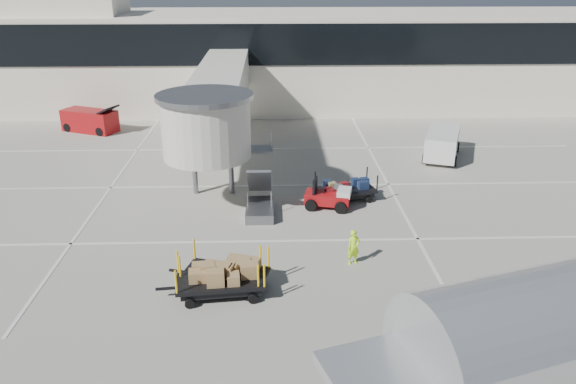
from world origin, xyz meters
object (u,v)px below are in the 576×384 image
(suitcase_cart, at_px, (345,191))
(belt_loader, at_px, (90,121))
(minivan, at_px, (443,141))
(box_cart_near, at_px, (223,280))
(ground_worker, at_px, (354,247))
(baggage_tug, at_px, (329,198))
(box_cart_far, at_px, (224,273))

(suitcase_cart, relative_size, belt_loader, 0.84)
(suitcase_cart, relative_size, minivan, 0.78)
(box_cart_near, relative_size, belt_loader, 0.89)
(box_cart_near, relative_size, ground_worker, 2.71)
(baggage_tug, distance_m, minivan, 11.64)
(box_cart_far, height_order, minivan, minivan)
(suitcase_cart, xyz_separation_m, box_cart_near, (-5.88, -9.21, 0.10))
(suitcase_cart, bearing_deg, box_cart_near, -136.18)
(box_cart_near, xyz_separation_m, belt_loader, (-11.83, 23.31, 0.16))
(suitcase_cart, relative_size, ground_worker, 2.54)
(suitcase_cart, xyz_separation_m, belt_loader, (-17.72, 14.11, 0.27))
(baggage_tug, height_order, minivan, minivan)
(suitcase_cart, distance_m, ground_worker, 6.96)
(ground_worker, relative_size, minivan, 0.31)
(box_cart_far, bearing_deg, belt_loader, 132.61)
(suitcase_cart, bearing_deg, belt_loader, 127.87)
(box_cart_far, relative_size, ground_worker, 2.64)
(baggage_tug, xyz_separation_m, box_cart_near, (-4.90, -8.24, 0.09))
(suitcase_cart, bearing_deg, ground_worker, -107.96)
(baggage_tug, bearing_deg, box_cart_far, -109.22)
(baggage_tug, distance_m, ground_worker, 6.00)
(ground_worker, bearing_deg, suitcase_cart, 68.00)
(suitcase_cart, xyz_separation_m, box_cart_far, (-5.88, -8.58, 0.04))
(box_cart_near, height_order, box_cart_far, box_cart_near)
(ground_worker, bearing_deg, baggage_tug, 76.74)
(minivan, bearing_deg, baggage_tug, -114.96)
(box_cart_near, distance_m, ground_worker, 5.81)
(box_cart_near, distance_m, box_cart_far, 0.63)
(box_cart_near, relative_size, minivan, 0.83)
(baggage_tug, distance_m, box_cart_near, 9.59)
(box_cart_near, height_order, minivan, minivan)
(baggage_tug, height_order, ground_worker, ground_worker)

